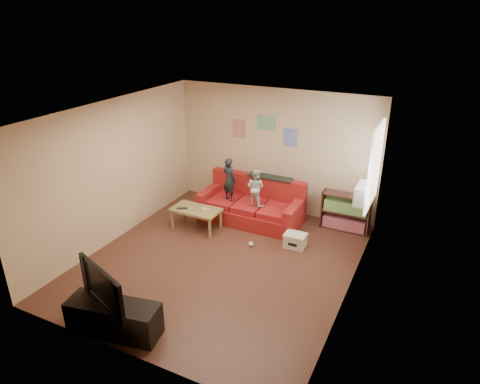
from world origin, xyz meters
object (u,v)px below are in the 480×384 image
at_px(sofa, 252,206).
at_px(bookshelf, 345,214).
at_px(child_b, 256,187).
at_px(coffee_table, 196,212).
at_px(file_box, 295,240).
at_px(television, 109,285).
at_px(child_a, 229,179).
at_px(tv_stand, 114,318).

relative_size(sofa, bookshelf, 2.20).
height_order(child_b, coffee_table, child_b).
distance_m(file_box, television, 3.69).
bearing_deg(television, child_b, 103.99).
xyz_separation_m(child_a, child_b, (0.60, 0.00, -0.07)).
relative_size(coffee_table, bookshelf, 1.02).
relative_size(child_a, file_box, 2.31).
xyz_separation_m(tv_stand, television, (-0.00, 0.00, 0.55)).
relative_size(child_a, television, 0.87).
bearing_deg(sofa, file_box, -29.50).
relative_size(bookshelf, file_box, 2.40).
bearing_deg(tv_stand, sofa, 75.53).
height_order(bookshelf, file_box, bookshelf).
bearing_deg(child_a, sofa, -139.65).
height_order(child_b, television, child_b).
distance_m(child_a, bookshelf, 2.47).
distance_m(sofa, television, 4.03).
relative_size(coffee_table, tv_stand, 0.76).
xyz_separation_m(coffee_table, file_box, (2.08, 0.17, -0.24)).
bearing_deg(sofa, coffee_table, -135.31).
distance_m(sofa, file_box, 1.40).
xyz_separation_m(child_a, bookshelf, (2.33, 0.61, -0.57)).
bearing_deg(child_b, coffee_table, 39.52).
bearing_deg(child_a, tv_stand, 112.04).
height_order(sofa, child_a, child_a).
bearing_deg(bookshelf, child_a, -165.27).
bearing_deg(tv_stand, bookshelf, 53.59).
relative_size(sofa, television, 1.99).
xyz_separation_m(child_a, coffee_table, (-0.42, -0.68, -0.53)).
relative_size(coffee_table, file_box, 2.44).
bearing_deg(child_b, tv_stand, 89.17).
bearing_deg(child_b, bookshelf, -154.99).
bearing_deg(coffee_table, child_a, 58.78).
bearing_deg(bookshelf, coffee_table, -154.70).
bearing_deg(bookshelf, tv_stand, -115.91).
bearing_deg(tv_stand, coffee_table, 90.15).
bearing_deg(sofa, television, -93.97).
height_order(child_a, bookshelf, child_a).
bearing_deg(tv_stand, child_b, 73.16).
bearing_deg(child_b, sofa, -43.98).
bearing_deg(file_box, bookshelf, 59.24).
bearing_deg(file_box, child_a, 162.90).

